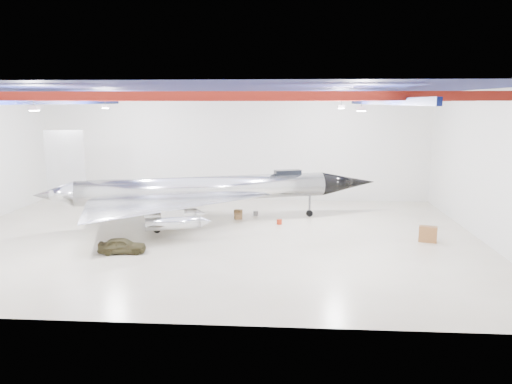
{
  "coord_description": "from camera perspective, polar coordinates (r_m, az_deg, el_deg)",
  "views": [
    {
      "loc": [
        5.86,
        -36.21,
        10.08
      ],
      "look_at": [
        3.2,
        2.0,
        3.15
      ],
      "focal_mm": 35.0,
      "sensor_mm": 36.0,
      "label": 1
    }
  ],
  "objects": [
    {
      "name": "wall_back",
      "position": [
        51.74,
        -2.55,
        5.17
      ],
      "size": [
        40.0,
        0.0,
        40.0
      ],
      "primitive_type": "plane",
      "rotation": [
        1.57,
        0.0,
        0.0
      ],
      "color": "silver",
      "rests_on": "floor"
    },
    {
      "name": "ceiling_structure",
      "position": [
        36.68,
        -5.3,
        10.59
      ],
      "size": [
        39.5,
        29.5,
        1.08
      ],
      "color": "maroon",
      "rests_on": "ceiling"
    },
    {
      "name": "crate_ply",
      "position": [
        41.95,
        -9.95,
        -3.53
      ],
      "size": [
        0.58,
        0.47,
        0.39
      ],
      "primitive_type": "cube",
      "rotation": [
        0.0,
        0.0,
        -0.04
      ],
      "color": "olive",
      "rests_on": "floor"
    },
    {
      "name": "wall_right",
      "position": [
        39.14,
        25.15,
        2.56
      ],
      "size": [
        0.0,
        30.0,
        30.0
      ],
      "primitive_type": "plane",
      "rotation": [
        1.57,
        0.0,
        -1.57
      ],
      "color": "silver",
      "rests_on": "floor"
    },
    {
      "name": "floor",
      "position": [
        38.04,
        -5.05,
        -5.15
      ],
      "size": [
        40.0,
        40.0,
        0.0
      ],
      "primitive_type": "plane",
      "color": "#C2B69A",
      "rests_on": "ground"
    },
    {
      "name": "toolbox_red",
      "position": [
        44.83,
        -8.58,
        -2.63
      ],
      "size": [
        0.49,
        0.39,
        0.34
      ],
      "primitive_type": "cube",
      "rotation": [
        0.0,
        0.0,
        -0.02
      ],
      "color": "#9E270F",
      "rests_on": "floor"
    },
    {
      "name": "crate_small",
      "position": [
        45.38,
        -11.3,
        -2.6
      ],
      "size": [
        0.46,
        0.39,
        0.28
      ],
      "primitive_type": "cube",
      "rotation": [
        0.0,
        0.0,
        -0.19
      ],
      "color": "#59595B",
      "rests_on": "floor"
    },
    {
      "name": "desk",
      "position": [
        38.57,
        19.06,
        -4.57
      ],
      "size": [
        1.4,
        0.98,
        1.17
      ],
      "primitive_type": "cube",
      "rotation": [
        0.0,
        0.0,
        -0.29
      ],
      "color": "brown",
      "rests_on": "floor"
    },
    {
      "name": "oil_barrel",
      "position": [
        43.6,
        -2.04,
        -2.82
      ],
      "size": [
        0.74,
        0.65,
        0.44
      ],
      "primitive_type": "cube",
      "rotation": [
        0.0,
        0.0,
        0.28
      ],
      "color": "olive",
      "rests_on": "floor"
    },
    {
      "name": "engine_drum",
      "position": [
        42.39,
        -6.27,
        -3.25
      ],
      "size": [
        0.64,
        0.64,
        0.45
      ],
      "primitive_type": "cylinder",
      "rotation": [
        0.0,
        0.0,
        0.35
      ],
      "color": "#59595B",
      "rests_on": "floor"
    },
    {
      "name": "tool_chest",
      "position": [
        41.79,
        2.68,
        -3.42
      ],
      "size": [
        0.57,
        0.57,
        0.41
      ],
      "primitive_type": "cylinder",
      "rotation": [
        0.0,
        0.0,
        -0.29
      ],
      "color": "#9E270F",
      "rests_on": "floor"
    },
    {
      "name": "spares_box",
      "position": [
        44.97,
        -0.04,
        -2.44
      ],
      "size": [
        0.47,
        0.47,
        0.39
      ],
      "primitive_type": "cylinder",
      "rotation": [
        0.0,
        0.0,
        -0.09
      ],
      "color": "#59595B",
      "rests_on": "floor"
    },
    {
      "name": "parts_bin",
      "position": [
        45.31,
        -2.06,
        -2.32
      ],
      "size": [
        0.77,
        0.7,
        0.45
      ],
      "primitive_type": "cube",
      "rotation": [
        0.0,
        0.0,
        -0.35
      ],
      "color": "olive",
      "rests_on": "floor"
    },
    {
      "name": "jet_aircraft",
      "position": [
        42.13,
        -5.94,
        -0.02
      ],
      "size": [
        28.34,
        20.84,
        7.94
      ],
      "rotation": [
        0.0,
        0.0,
        0.31
      ],
      "color": "silver",
      "rests_on": "floor"
    },
    {
      "name": "ceiling",
      "position": [
        36.69,
        -5.32,
        11.65
      ],
      "size": [
        40.0,
        40.0,
        0.0
      ],
      "primitive_type": "plane",
      "rotation": [
        3.14,
        0.0,
        0.0
      ],
      "color": "#0A0F38",
      "rests_on": "wall_back"
    },
    {
      "name": "jeep",
      "position": [
        35.0,
        -15.05,
        -5.93
      ],
      "size": [
        3.3,
        1.71,
        1.07
      ],
      "primitive_type": "imported",
      "rotation": [
        0.0,
        0.0,
        1.72
      ],
      "color": "#3C371E",
      "rests_on": "floor"
    }
  ]
}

